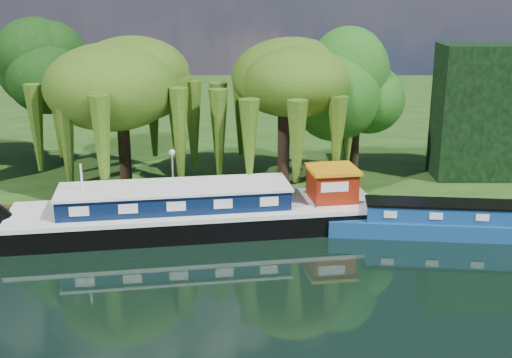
{
  "coord_description": "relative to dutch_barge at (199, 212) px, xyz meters",
  "views": [
    {
      "loc": [
        5.31,
        -23.95,
        11.75
      ],
      "look_at": [
        5.2,
        5.54,
        2.8
      ],
      "focal_mm": 45.0,
      "sensor_mm": 36.0,
      "label": 1
    }
  ],
  "objects": [
    {
      "name": "dutch_barge",
      "position": [
        0.0,
        0.0,
        0.0
      ],
      "size": [
        18.42,
        6.92,
        3.8
      ],
      "rotation": [
        0.0,
        0.0,
        0.16
      ],
      "color": "black",
      "rests_on": "ground"
    },
    {
      "name": "far_bank",
      "position": [
        -2.35,
        27.94,
        -0.72
      ],
      "size": [
        120.0,
        52.0,
        0.45
      ],
      "primitive_type": "cube",
      "color": "#193F11",
      "rests_on": "ground"
    },
    {
      "name": "willow_right",
      "position": [
        4.42,
        5.91,
        5.06
      ],
      "size": [
        6.25,
        6.25,
        7.61
      ],
      "color": "black",
      "rests_on": "far_bank"
    },
    {
      "name": "narrowboat",
      "position": [
        12.56,
        -0.68,
        -0.3
      ],
      "size": [
        12.39,
        3.18,
        1.79
      ],
      "rotation": [
        0.0,
        0.0,
        -0.09
      ],
      "color": "navy",
      "rests_on": "ground"
    },
    {
      "name": "mooring_posts",
      "position": [
        -2.85,
        2.34,
        0.01
      ],
      "size": [
        19.16,
        0.16,
        1.0
      ],
      "color": "silver",
      "rests_on": "far_bank"
    },
    {
      "name": "tree_far_right",
      "position": [
        8.68,
        7.07,
        4.86
      ],
      "size": [
        4.75,
        4.75,
        7.77
      ],
      "color": "black",
      "rests_on": "far_bank"
    },
    {
      "name": "tree_far_mid",
      "position": [
        -9.92,
        11.45,
        5.4
      ],
      "size": [
        5.22,
        5.22,
        8.54
      ],
      "color": "black",
      "rests_on": "far_bank"
    },
    {
      "name": "ground",
      "position": [
        -2.35,
        -6.06,
        -0.94
      ],
      "size": [
        120.0,
        120.0,
        0.0
      ],
      "primitive_type": "plane",
      "color": "black"
    },
    {
      "name": "conifer_hedge",
      "position": [
        16.65,
        7.94,
        3.51
      ],
      "size": [
        6.0,
        3.0,
        8.0
      ],
      "primitive_type": "cube",
      "color": "black",
      "rests_on": "far_bank"
    },
    {
      "name": "white_cruiser",
      "position": [
        15.28,
        1.08,
        -0.94
      ],
      "size": [
        3.03,
        2.77,
        1.36
      ],
      "primitive_type": "imported",
      "rotation": [
        0.0,
        0.0,
        1.81
      ],
      "color": "silver",
      "rests_on": "ground"
    },
    {
      "name": "willow_left",
      "position": [
        -4.79,
        5.93,
        5.35
      ],
      "size": [
        6.71,
        6.71,
        8.05
      ],
      "color": "black",
      "rests_on": "far_bank"
    },
    {
      "name": "lamppost",
      "position": [
        -1.85,
        4.44,
        1.48
      ],
      "size": [
        0.36,
        0.36,
        2.56
      ],
      "color": "silver",
      "rests_on": "far_bank"
    }
  ]
}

